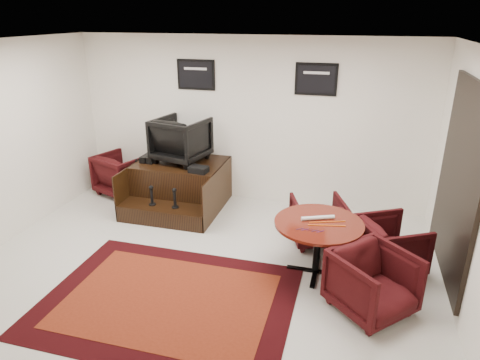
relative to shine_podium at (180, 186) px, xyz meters
name	(u,v)px	position (x,y,z in m)	size (l,w,h in m)	color
ground	(199,273)	(1.03, -1.87, -0.35)	(6.00, 6.00, 0.00)	beige
room_shell	(231,138)	(1.44, -1.75, 1.43)	(6.02, 5.02, 2.81)	white
area_rug	(168,300)	(0.89, -2.51, -0.35)	(2.86, 2.15, 0.01)	black
shine_podium	(180,186)	(0.00, 0.00, 0.00)	(1.48, 1.53, 0.76)	black
shine_chair	(181,137)	(0.00, 0.15, 0.82)	(0.80, 0.75, 0.82)	black
shoes_pair	(149,158)	(-0.52, -0.03, 0.46)	(0.24, 0.30, 0.11)	black
polish_kit	(199,169)	(0.47, -0.31, 0.46)	(0.29, 0.20, 0.10)	black
umbrella_black	(132,180)	(-0.85, -0.11, 0.08)	(0.32, 0.12, 0.85)	black
umbrella_hooked	(134,179)	(-0.86, -0.02, 0.05)	(0.30, 0.11, 0.81)	black
armchair_side	(123,172)	(-1.21, 0.23, 0.06)	(0.81, 0.76, 0.83)	black
meeting_table	(318,229)	(2.47, -1.46, 0.28)	(1.10, 1.10, 0.72)	#4D100B
table_chair_back	(318,218)	(2.40, -0.64, 0.01)	(0.71, 0.66, 0.73)	black
table_chair_window	(390,243)	(3.37, -1.13, 0.03)	(0.74, 0.69, 0.76)	black
table_chair_corner	(373,280)	(3.14, -2.06, 0.05)	(0.78, 0.73, 0.80)	black
paper_roll	(318,218)	(2.45, -1.39, 0.39)	(0.05, 0.05, 0.42)	silver
table_clutter	(324,225)	(2.54, -1.53, 0.37)	(0.56, 0.38, 0.01)	#F05F0D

